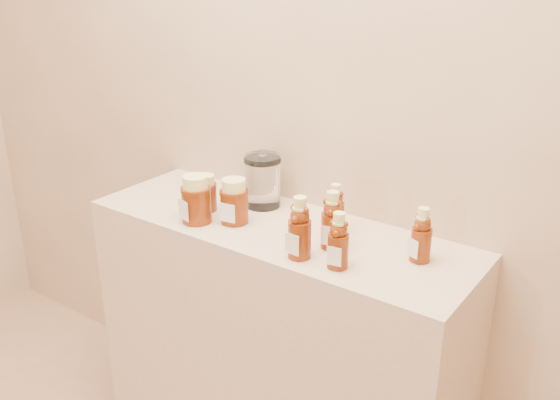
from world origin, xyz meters
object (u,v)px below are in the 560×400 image
Objects in this scene: bear_bottle_front_left at (300,224)px; honey_jar_left at (205,193)px; bear_bottle_back_left at (335,205)px; glass_canister at (263,179)px; display_table at (277,353)px.

honey_jar_left is (-0.42, 0.10, -0.04)m from bear_bottle_front_left.
bear_bottle_back_left is 0.89× the size of glass_canister.
bear_bottle_back_left is 1.40× the size of honey_jar_left.
glass_canister is at bearing 161.66° from bear_bottle_back_left.
display_table is 10.42× the size of honey_jar_left.
glass_canister is (-0.13, 0.10, 0.54)m from display_table.
display_table is 0.59m from bear_bottle_front_left.
display_table is 6.19× the size of bear_bottle_front_left.
honey_jar_left is at bearing -133.17° from glass_canister.
bear_bottle_front_left reaches higher than display_table.
bear_bottle_front_left is 1.68× the size of honey_jar_left.
display_table is 7.42× the size of bear_bottle_back_left.
bear_bottle_back_left is 0.84× the size of bear_bottle_front_left.
honey_jar_left is at bearing -172.97° from display_table.
honey_jar_left reaches higher than display_table.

